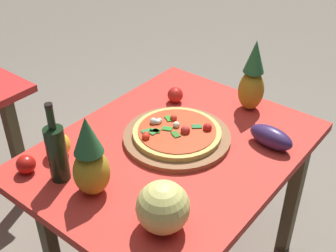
{
  "coord_description": "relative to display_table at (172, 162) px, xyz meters",
  "views": [
    {
      "loc": [
        -1.18,
        -0.91,
        1.84
      ],
      "look_at": [
        0.06,
        0.07,
        0.77
      ],
      "focal_mm": 46.43,
      "sensor_mm": 36.0,
      "label": 1
    }
  ],
  "objects": [
    {
      "name": "tomato_at_corner",
      "position": [
        0.31,
        0.22,
        0.12
      ],
      "size": [
        0.08,
        0.08,
        0.08
      ],
      "primitive_type": "sphere",
      "color": "red",
      "rests_on": "display_table"
    },
    {
      "name": "bell_pepper",
      "position": [
        -0.34,
        0.34,
        0.13
      ],
      "size": [
        0.1,
        0.1,
        0.11
      ],
      "primitive_type": "ellipsoid",
      "color": "yellow",
      "rests_on": "display_table"
    },
    {
      "name": "eggplant",
      "position": [
        0.27,
        -0.32,
        0.13
      ],
      "size": [
        0.1,
        0.21,
        0.09
      ],
      "primitive_type": "ellipsoid",
      "rotation": [
        0.0,
        0.0,
        1.49
      ],
      "color": "#3B2656",
      "rests_on": "display_table"
    },
    {
      "name": "display_table",
      "position": [
        0.0,
        0.0,
        0.0
      ],
      "size": [
        1.22,
        0.94,
        0.72
      ],
      "color": "brown",
      "rests_on": "ground_plane"
    },
    {
      "name": "tomato_near_board",
      "position": [
        -0.49,
        0.35,
        0.12
      ],
      "size": [
        0.08,
        0.08,
        0.08
      ],
      "primitive_type": "sphere",
      "color": "red",
      "rests_on": "display_table"
    },
    {
      "name": "pizza",
      "position": [
        0.06,
        0.02,
        0.12
      ],
      "size": [
        0.39,
        0.39,
        0.06
      ],
      "color": "#CFB75B",
      "rests_on": "pizza_board"
    },
    {
      "name": "pineapple_right",
      "position": [
        -0.4,
        0.06,
        0.23
      ],
      "size": [
        0.14,
        0.14,
        0.33
      ],
      "color": "#AC9225",
      "rests_on": "display_table"
    },
    {
      "name": "melon",
      "position": [
        -0.38,
        -0.25,
        0.18
      ],
      "size": [
        0.18,
        0.18,
        0.18
      ],
      "primitive_type": "sphere",
      "color": "#DDD672",
      "rests_on": "display_table"
    },
    {
      "name": "pizza_board",
      "position": [
        0.06,
        0.02,
        0.1
      ],
      "size": [
        0.47,
        0.47,
        0.02
      ],
      "primitive_type": "cylinder",
      "color": "brown",
      "rests_on": "display_table"
    },
    {
      "name": "pineapple_left",
      "position": [
        0.48,
        -0.1,
        0.24
      ],
      "size": [
        0.12,
        0.12,
        0.35
      ],
      "color": "#AF8E23",
      "rests_on": "display_table"
    },
    {
      "name": "wine_bottle",
      "position": [
        -0.43,
        0.22,
        0.21
      ],
      "size": [
        0.08,
        0.08,
        0.34
      ],
      "color": "black",
      "rests_on": "display_table"
    }
  ]
}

